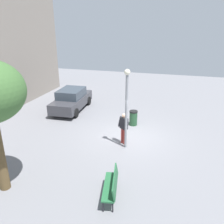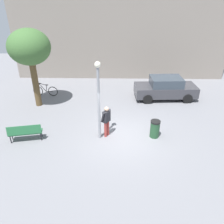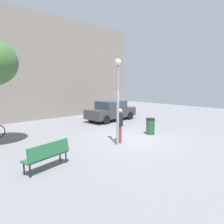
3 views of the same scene
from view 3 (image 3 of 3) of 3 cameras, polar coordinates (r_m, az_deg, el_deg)
name	(u,v)px [view 3 (image 3 of 3)]	position (r m, az deg, el deg)	size (l,w,h in m)	color
ground_plane	(131,140)	(10.52, 5.49, -7.84)	(36.00, 36.00, 0.00)	slate
building_facade	(42,68)	(18.34, -19.01, 11.65)	(17.75, 2.00, 8.39)	gray
lamppost	(118,94)	(9.27, 1.65, 5.07)	(0.28, 0.28, 3.97)	gray
person_by_lamppost	(120,123)	(9.82, 2.24, -3.16)	(0.52, 0.62, 1.67)	#9E3833
park_bench	(48,154)	(7.20, -17.70, -11.10)	(1.66, 0.78, 0.92)	#236038
parked_car_charcoal	(111,111)	(15.91, -0.25, 0.38)	(4.29, 2.01, 1.55)	#38383D
trash_bin	(150,126)	(11.76, 10.77, -3.94)	(0.50, 0.50, 0.92)	#234C2D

